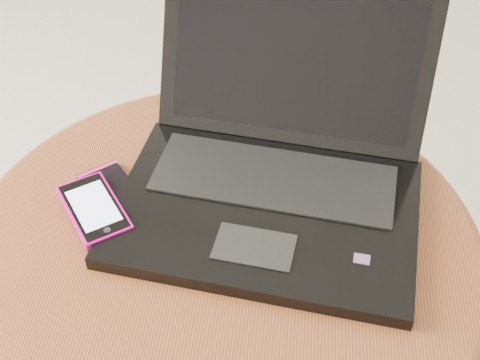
# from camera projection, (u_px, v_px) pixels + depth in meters

# --- Properties ---
(table) EXTENTS (0.69, 0.69, 0.55)m
(table) POSITION_uv_depth(u_px,v_px,m) (223.00, 292.00, 0.93)
(table) COLOR #52321B
(table) RESTS_ON ground
(laptop) EXTENTS (0.43, 0.42, 0.24)m
(laptop) POSITION_uv_depth(u_px,v_px,m) (274.00, 166.00, 0.88)
(laptop) COLOR black
(laptop) RESTS_ON table
(phone_black) EXTENTS (0.12, 0.13, 0.01)m
(phone_black) POSITION_uv_depth(u_px,v_px,m) (114.00, 193.00, 0.90)
(phone_black) COLOR black
(phone_black) RESTS_ON table
(phone_pink) EXTENTS (0.12, 0.13, 0.01)m
(phone_pink) POSITION_uv_depth(u_px,v_px,m) (94.00, 209.00, 0.86)
(phone_pink) COLOR #E60597
(phone_pink) RESTS_ON phone_black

